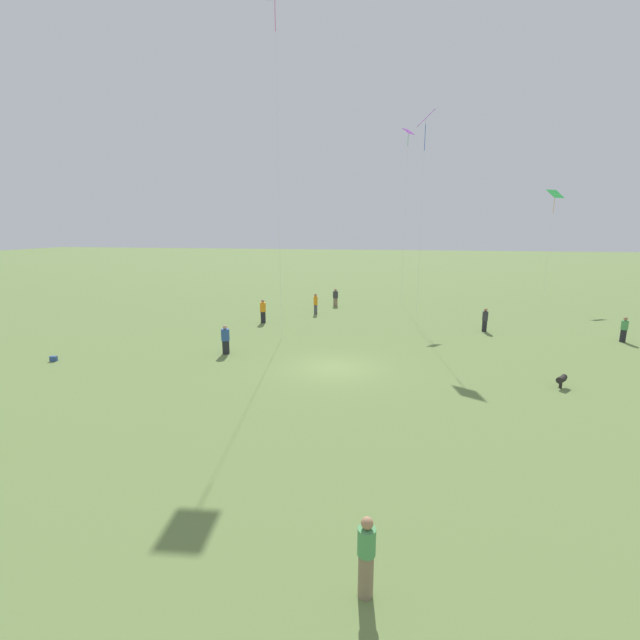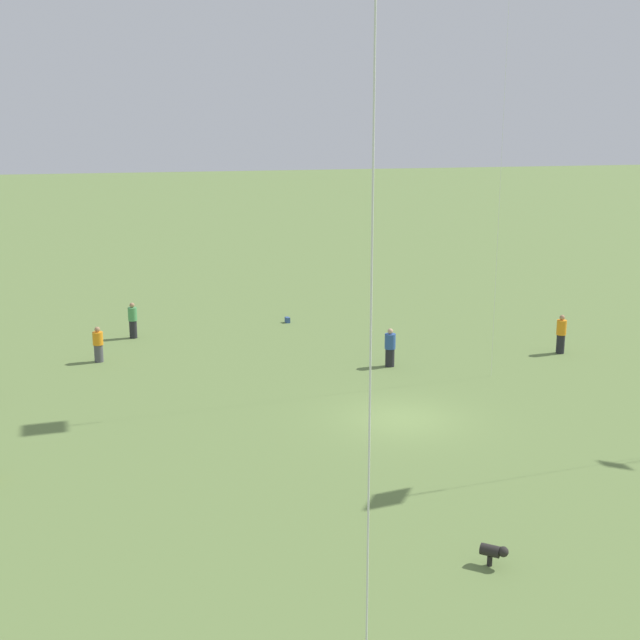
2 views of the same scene
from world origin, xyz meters
name	(u,v)px [view 2 (image 2 of 2)]	position (x,y,z in m)	size (l,w,h in m)	color
ground_plane	(402,419)	(0.00, 0.00, 0.00)	(240.00, 240.00, 0.00)	olive
person_2	(390,348)	(-1.41, -6.48, 0.82)	(0.60, 0.60, 1.69)	#232328
person_5	(133,321)	(9.46, -13.64, 0.86)	(0.61, 0.61, 1.75)	#232328
person_6	(98,345)	(10.97, -9.79, 0.77)	(0.61, 0.61, 1.60)	#4C4C51
person_9	(561,334)	(-9.62, -6.87, 0.88)	(0.59, 0.59, 1.79)	#232328
dog_0	(494,552)	(0.89, 10.57, 0.40)	(0.66, 0.60, 0.58)	black
picnic_bag_1	(287,320)	(1.59, -15.16, 0.14)	(0.25, 0.37, 0.28)	#33518C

